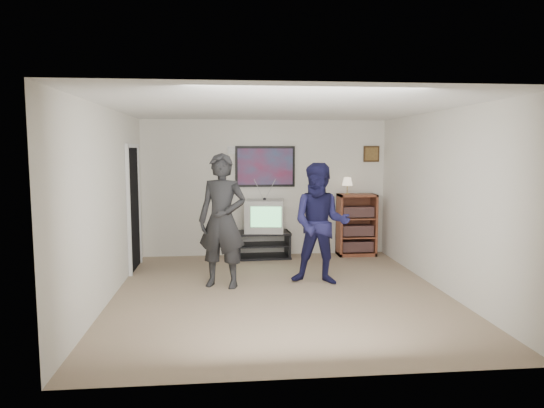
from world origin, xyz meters
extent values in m
cube|color=#7F6951|center=(0.00, 0.00, 0.00)|extent=(4.50, 5.00, 0.01)
cube|color=white|center=(0.00, 0.00, 2.50)|extent=(4.50, 5.00, 0.01)
cube|color=silver|center=(0.00, 2.50, 1.25)|extent=(4.50, 0.01, 2.50)
cube|color=silver|center=(-2.25, 0.00, 1.25)|extent=(0.01, 5.00, 2.50)
cube|color=silver|center=(2.25, 0.00, 1.25)|extent=(0.01, 5.00, 2.50)
cube|color=black|center=(-0.06, 2.23, 0.46)|extent=(0.98, 0.57, 0.04)
cube|color=black|center=(-0.06, 2.23, 0.02)|extent=(0.98, 0.57, 0.04)
cube|color=black|center=(-0.51, 2.23, 0.24)|extent=(0.06, 0.51, 0.48)
cube|color=black|center=(0.39, 2.23, 0.24)|extent=(0.06, 0.51, 0.48)
imported|color=black|center=(-0.79, 0.42, 0.96)|extent=(0.81, 0.66, 1.91)
imported|color=#17163D|center=(0.64, 0.45, 0.89)|extent=(1.01, 0.88, 1.77)
cube|color=white|center=(-0.83, 0.63, 1.15)|extent=(0.04, 0.13, 0.04)
cube|color=white|center=(0.67, 0.65, 0.99)|extent=(0.06, 0.13, 0.04)
cube|color=black|center=(0.00, 2.48, 1.65)|extent=(1.10, 0.03, 0.75)
cube|color=white|center=(-0.55, 2.48, 1.95)|extent=(0.28, 0.02, 0.14)
cube|color=#362111|center=(2.00, 2.48, 1.88)|extent=(0.30, 0.03, 0.30)
cube|color=black|center=(-2.23, 1.60, 1.00)|extent=(0.03, 0.85, 2.00)
camera|label=1|loc=(-0.74, -6.42, 1.95)|focal=32.00mm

